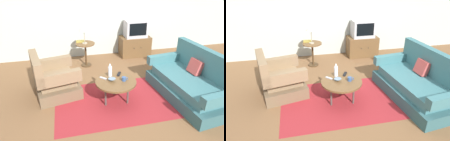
{
  "view_description": "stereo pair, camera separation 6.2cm",
  "coord_description": "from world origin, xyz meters",
  "views": [
    {
      "loc": [
        -0.94,
        -3.26,
        2.36
      ],
      "look_at": [
        -0.13,
        0.21,
        0.55
      ],
      "focal_mm": 32.69,
      "sensor_mm": 36.0,
      "label": 1
    },
    {
      "loc": [
        -0.88,
        -3.27,
        2.36
      ],
      "look_at": [
        -0.13,
        0.21,
        0.55
      ],
      "focal_mm": 32.69,
      "sensor_mm": 36.0,
      "label": 2
    }
  ],
  "objects": [
    {
      "name": "television",
      "position": [
        1.0,
        2.12,
        0.81
      ],
      "size": [
        0.61,
        0.43,
        0.47
      ],
      "color": "#B7B7BC",
      "rests_on": "tv_stand"
    },
    {
      "name": "book",
      "position": [
        -0.59,
        1.86,
        0.64
      ],
      "size": [
        0.22,
        0.16,
        0.03
      ],
      "rotation": [
        0.0,
        0.0,
        -0.05
      ],
      "color": "olive",
      "rests_on": "side_table"
    },
    {
      "name": "tv_remote_silver",
      "position": [
        -0.33,
        0.1,
        0.46
      ],
      "size": [
        0.13,
        0.13,
        0.02
      ],
      "rotation": [
        0.0,
        0.0,
        2.35
      ],
      "color": "#B2B2B7",
      "rests_on": "coffee_table"
    },
    {
      "name": "area_rug",
      "position": [
        -0.11,
        -0.04,
        0.0
      ],
      "size": [
        2.33,
        1.55,
        0.0
      ],
      "primitive_type": "cube",
      "color": "maroon",
      "rests_on": "ground"
    },
    {
      "name": "armchair",
      "position": [
        -1.27,
        0.48,
        0.31
      ],
      "size": [
        0.99,
        1.02,
        0.89
      ],
      "rotation": [
        0.0,
        0.0,
        -1.36
      ],
      "color": "brown",
      "rests_on": "ground"
    },
    {
      "name": "ground_plane",
      "position": [
        0.0,
        0.0,
        0.0
      ],
      "size": [
        16.0,
        16.0,
        0.0
      ],
      "primitive_type": "plane",
      "color": "brown"
    },
    {
      "name": "couch",
      "position": [
        1.39,
        -0.21,
        0.3
      ],
      "size": [
        1.11,
        1.91,
        0.95
      ],
      "rotation": [
        0.0,
        0.0,
        1.69
      ],
      "color": "#325C60",
      "rests_on": "ground"
    },
    {
      "name": "vase",
      "position": [
        -0.18,
        0.17,
        0.59
      ],
      "size": [
        0.08,
        0.08,
        0.28
      ],
      "color": "white",
      "rests_on": "coffee_table"
    },
    {
      "name": "side_table",
      "position": [
        -0.48,
        1.72,
        0.45
      ],
      "size": [
        0.49,
        0.49,
        0.62
      ],
      "color": "brown",
      "rests_on": "ground"
    },
    {
      "name": "back_wall",
      "position": [
        0.0,
        2.47,
        1.35
      ],
      "size": [
        9.0,
        0.12,
        2.7
      ],
      "primitive_type": "cube",
      "color": "#B2BCB2",
      "rests_on": "ground"
    },
    {
      "name": "tv_stand",
      "position": [
        1.0,
        2.12,
        0.28
      ],
      "size": [
        0.86,
        0.52,
        0.57
      ],
      "color": "brown",
      "rests_on": "ground"
    },
    {
      "name": "bowl",
      "position": [
        -0.19,
        -0.03,
        0.48
      ],
      "size": [
        0.14,
        0.14,
        0.05
      ],
      "color": "slate",
      "rests_on": "coffee_table"
    },
    {
      "name": "mug",
      "position": [
        0.04,
        -0.07,
        0.49
      ],
      "size": [
        0.12,
        0.08,
        0.08
      ],
      "color": "#335184",
      "rests_on": "coffee_table"
    },
    {
      "name": "table_lamp",
      "position": [
        -0.49,
        1.7,
        1.0
      ],
      "size": [
        0.26,
        0.26,
        0.46
      ],
      "color": "#9E937A",
      "rests_on": "side_table"
    },
    {
      "name": "coffee_table",
      "position": [
        -0.11,
        -0.04,
        0.42
      ],
      "size": [
        0.77,
        0.77,
        0.45
      ],
      "color": "brown",
      "rests_on": "ground"
    },
    {
      "name": "tv_remote_dark",
      "position": [
        0.01,
        0.19,
        0.46
      ],
      "size": [
        0.12,
        0.17,
        0.02
      ],
      "rotation": [
        0.0,
        0.0,
        4.25
      ],
      "color": "black",
      "rests_on": "coffee_table"
    }
  ]
}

